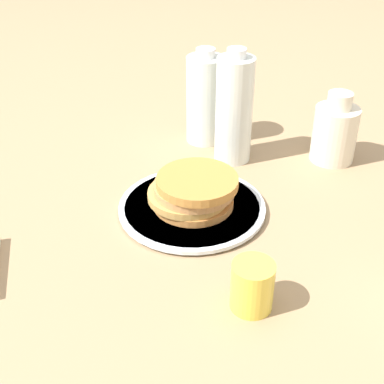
{
  "coord_description": "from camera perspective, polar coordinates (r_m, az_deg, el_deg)",
  "views": [
    {
      "loc": [
        -0.65,
        0.51,
        0.55
      ],
      "look_at": [
        -0.03,
        0.02,
        0.04
      ],
      "focal_mm": 50.0,
      "sensor_mm": 36.0,
      "label": 1
    }
  ],
  "objects": [
    {
      "name": "pancake_stack",
      "position": [
        0.94,
        0.15,
        0.13
      ],
      "size": [
        0.16,
        0.15,
        0.06
      ],
      "color": "#D08643",
      "rests_on": "plate"
    },
    {
      "name": "plate",
      "position": [
        0.95,
        0.0,
        -1.66
      ],
      "size": [
        0.26,
        0.26,
        0.01
      ],
      "color": "silver",
      "rests_on": "ground_plane"
    },
    {
      "name": "water_bottle_mid",
      "position": [
        1.16,
        1.39,
        9.89
      ],
      "size": [
        0.08,
        0.08,
        0.21
      ],
      "color": "silver",
      "rests_on": "ground_plane"
    },
    {
      "name": "ground_plane",
      "position": [
        0.99,
        0.1,
        -0.8
      ],
      "size": [
        4.0,
        4.0,
        0.0
      ],
      "primitive_type": "plane",
      "color": "#9E7F5B"
    },
    {
      "name": "water_bottle_near",
      "position": [
        1.08,
        4.51,
        8.77
      ],
      "size": [
        0.07,
        0.07,
        0.23
      ],
      "color": "silver",
      "rests_on": "ground_plane"
    },
    {
      "name": "cream_jug",
      "position": [
        1.13,
        15.0,
        6.23
      ],
      "size": [
        0.09,
        0.09,
        0.15
      ],
      "color": "beige",
      "rests_on": "ground_plane"
    },
    {
      "name": "juice_glass",
      "position": [
        0.76,
        6.45,
        -9.92
      ],
      "size": [
        0.06,
        0.06,
        0.07
      ],
      "color": "yellow",
      "rests_on": "ground_plane"
    }
  ]
}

